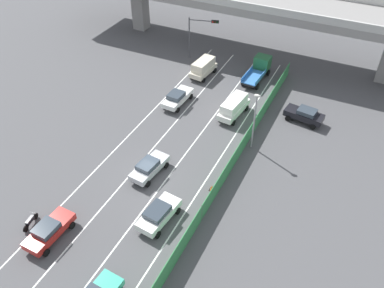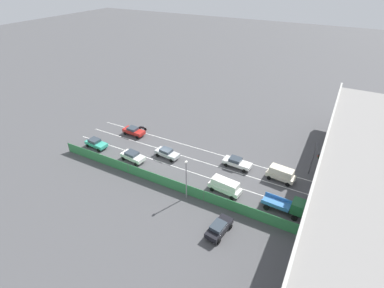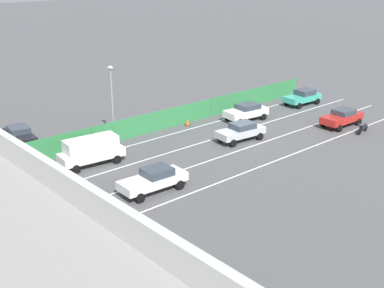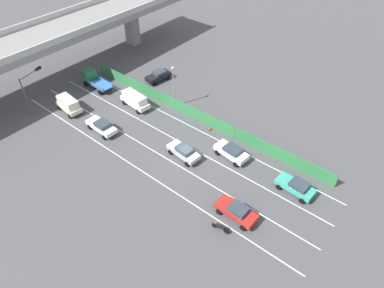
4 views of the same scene
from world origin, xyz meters
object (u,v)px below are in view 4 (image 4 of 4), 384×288
Objects in this scene: car_sedan_white at (102,126)px; car_taxi_teal at (296,186)px; motorcycle at (220,227)px; traffic_light at (30,84)px; car_sedan_red at (236,211)px; car_van_cream at (68,104)px; flatbed_truck_blue at (93,79)px; street_lamp at (174,83)px; parked_sedan_dark at (158,76)px; car_hatchback_white at (232,152)px; traffic_cone at (210,128)px; car_sedan_silver at (184,151)px; car_van_white at (135,100)px.

car_sedan_white is 1.10× the size of car_taxi_teal.
motorcycle is 32.72m from traffic_light.
car_sedan_red is 1.03× the size of car_taxi_teal.
car_van_cream is at bearing 84.49° from motorcycle.
car_taxi_teal is at bearing -75.28° from car_sedan_white.
flatbed_truck_blue is (6.59, 2.87, 0.03)m from car_van_cream.
street_lamp reaches higher than car_taxi_teal.
parked_sedan_dark is 0.69× the size of street_lamp.
street_lamp is at bearing -74.34° from flatbed_truck_blue.
traffic_cone is at bearing 63.69° from car_hatchback_white.
car_van_cream is 2.29× the size of motorcycle.
traffic_cone is at bearing -82.80° from flatbed_truck_blue.
traffic_cone is at bearing 5.93° from car_sedan_silver.
car_taxi_teal is at bearing -90.57° from car_van_white.
motorcycle is (-2.73, -21.29, -0.42)m from car_sedan_white.
car_sedan_red is at bearing -132.42° from traffic_cone.
flatbed_truck_blue is (-0.16, 9.36, 0.04)m from car_van_white.
car_sedan_red is 0.70× the size of street_lamp.
car_hatchback_white is (6.69, -16.21, 0.03)m from car_sedan_white.
flatbed_truck_blue is at bearing 80.77° from car_sedan_silver.
car_sedan_white reaches higher than car_sedan_silver.
car_van_cream is (0.39, 28.76, 0.35)m from car_sedan_red.
car_taxi_teal is 0.75× the size of traffic_light.
car_sedan_red is 0.94× the size of car_sedan_white.
car_van_cream is 0.70× the size of street_lamp.
traffic_light is at bearing 121.71° from car_van_cream.
car_sedan_white is 0.95× the size of car_van_white.
car_sedan_white is at bearing 104.78° from car_sedan_silver.
traffic_light is (-16.67, 8.17, 3.18)m from parked_sedan_dark.
car_sedan_silver is at bearing 70.81° from car_sedan_red.
motorcycle is at bearing -97.32° from car_sedan_white.
car_taxi_teal is (3.44, -13.14, 0.01)m from car_sedan_silver.
car_sedan_silver is 7.22× the size of traffic_cone.
car_van_white is 9.36m from car_van_cream.
parked_sedan_dark is at bearing -42.74° from flatbed_truck_blue.
car_van_cream reaches higher than car_sedan_red.
car_van_cream is at bearing 99.21° from car_sedan_silver.
street_lamp is (3.76, 12.57, 3.04)m from car_hatchback_white.
parked_sedan_dark is at bearing 60.84° from street_lamp.
car_van_white is 1.16× the size of car_taxi_teal.
car_sedan_white is at bearing -173.97° from car_van_white.
car_hatchback_white is 5.85m from traffic_cone.
flatbed_truck_blue reaches higher than car_van_white.
car_van_white is 9.36m from flatbed_truck_blue.
car_sedan_white is at bearing -123.24° from flatbed_truck_blue.
car_sedan_white is at bearing -77.58° from traffic_light.
car_hatchback_white is 2.31× the size of motorcycle.
flatbed_truck_blue is at bearing 90.19° from car_hatchback_white.
parked_sedan_dark is (7.50, 19.28, 0.01)m from car_hatchback_white.
car_sedan_red is at bearing 154.88° from car_taxi_teal.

